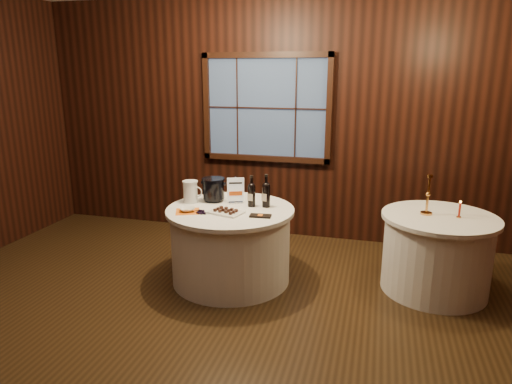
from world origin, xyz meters
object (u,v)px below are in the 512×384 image
(grape_bunch, at_px, (202,212))
(cracker_bowl, at_px, (187,209))
(red_candle, at_px, (459,211))
(brass_candlestick, at_px, (427,200))
(port_bottle_right, at_px, (266,193))
(port_bottle_left, at_px, (251,193))
(ice_bucket, at_px, (213,189))
(side_table, at_px, (436,253))
(chocolate_plate, at_px, (226,212))
(chocolate_box, at_px, (260,216))
(main_table, at_px, (231,244))
(sign_stand, at_px, (235,194))
(glass_pitcher, at_px, (191,191))

(grape_bunch, bearing_deg, cracker_bowl, 170.70)
(red_candle, bearing_deg, brass_candlestick, 173.49)
(port_bottle_right, distance_m, red_candle, 1.83)
(grape_bunch, bearing_deg, red_candle, 12.34)
(port_bottle_left, height_order, cracker_bowl, port_bottle_left)
(port_bottle_right, distance_m, ice_bucket, 0.59)
(side_table, height_order, chocolate_plate, chocolate_plate)
(chocolate_box, xyz_separation_m, red_candle, (1.80, 0.46, 0.06))
(main_table, height_order, chocolate_box, chocolate_box)
(sign_stand, relative_size, port_bottle_right, 0.84)
(port_bottle_right, distance_m, cracker_bowl, 0.80)
(side_table, height_order, port_bottle_right, port_bottle_right)
(sign_stand, relative_size, cracker_bowl, 1.91)
(main_table, height_order, ice_bucket, ice_bucket)
(sign_stand, xyz_separation_m, glass_pitcher, (-0.46, -0.09, 0.02))
(chocolate_box, bearing_deg, main_table, 148.19)
(main_table, height_order, sign_stand, sign_stand)
(main_table, relative_size, grape_bunch, 7.71)
(sign_stand, relative_size, glass_pitcher, 1.23)
(sign_stand, distance_m, glass_pitcher, 0.47)
(main_table, height_order, port_bottle_left, port_bottle_left)
(port_bottle_right, relative_size, ice_bucket, 1.37)
(glass_pitcher, distance_m, brass_candlestick, 2.35)
(ice_bucket, xyz_separation_m, chocolate_box, (0.61, -0.39, -0.12))
(port_bottle_left, xyz_separation_m, chocolate_plate, (-0.17, -0.29, -0.12))
(main_table, relative_size, glass_pitcher, 5.59)
(chocolate_plate, xyz_separation_m, grape_bunch, (-0.22, -0.07, 0.00))
(grape_bunch, relative_size, red_candle, 1.02)
(sign_stand, relative_size, ice_bucket, 1.15)
(chocolate_box, relative_size, cracker_bowl, 1.37)
(main_table, distance_m, red_candle, 2.22)
(port_bottle_left, height_order, grape_bunch, port_bottle_left)
(chocolate_box, distance_m, glass_pitcher, 0.88)
(sign_stand, distance_m, grape_bunch, 0.48)
(chocolate_plate, distance_m, grape_bunch, 0.23)
(side_table, xyz_separation_m, brass_candlestick, (-0.13, 0.01, 0.52))
(grape_bunch, bearing_deg, glass_pitcher, 126.78)
(sign_stand, bearing_deg, red_candle, -19.45)
(side_table, bearing_deg, main_table, -171.47)
(chocolate_plate, relative_size, glass_pitcher, 1.57)
(sign_stand, distance_m, port_bottle_left, 0.21)
(sign_stand, height_order, glass_pitcher, sign_stand)
(port_bottle_left, distance_m, grape_bunch, 0.55)
(side_table, distance_m, chocolate_box, 1.75)
(side_table, relative_size, glass_pitcher, 4.72)
(chocolate_box, bearing_deg, brass_candlestick, 12.85)
(main_table, relative_size, cracker_bowl, 8.70)
(main_table, bearing_deg, cracker_bowl, -150.08)
(red_candle, bearing_deg, sign_stand, -177.60)
(port_bottle_left, bearing_deg, chocolate_plate, -115.43)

